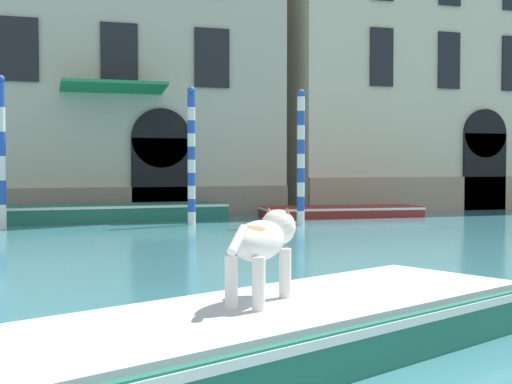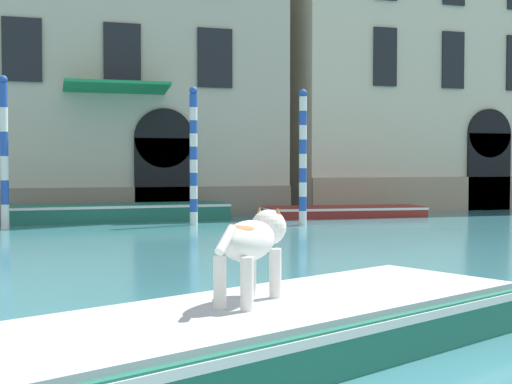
{
  "view_description": "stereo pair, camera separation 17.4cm",
  "coord_description": "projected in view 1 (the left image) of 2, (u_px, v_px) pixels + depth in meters",
  "views": [
    {
      "loc": [
        -1.55,
        -0.53,
        1.82
      ],
      "look_at": [
        3.19,
        14.39,
        1.2
      ],
      "focal_mm": 50.0,
      "sensor_mm": 36.0,
      "label": 1
    },
    {
      "loc": [
        -1.39,
        -0.58,
        1.82
      ],
      "look_at": [
        3.19,
        14.39,
        1.2
      ],
      "focal_mm": 50.0,
      "sensor_mm": 36.0,
      "label": 2
    }
  ],
  "objects": [
    {
      "name": "boat_foreground",
      "position": [
        145.0,
        357.0,
        5.71
      ],
      "size": [
        9.05,
        5.41,
        0.51
      ],
      "rotation": [
        0.0,
        0.0,
        0.41
      ],
      "color": "#1E6651",
      "rests_on": "ground_plane"
    },
    {
      "name": "dog_on_deck",
      "position": [
        263.0,
        241.0,
        6.78
      ],
      "size": [
        0.95,
        1.08,
        0.88
      ],
      "rotation": [
        0.0,
        0.0,
        0.87
      ],
      "color": "silver",
      "rests_on": "boat_foreground"
    },
    {
      "name": "mooring_pole_3",
      "position": [
        301.0,
        157.0,
        21.1
      ],
      "size": [
        0.24,
        0.24,
        4.03
      ],
      "color": "white",
      "rests_on": "ground_plane"
    },
    {
      "name": "palazzo_right",
      "position": [
        439.0,
        67.0,
        30.82
      ],
      "size": [
        14.5,
        6.13,
        12.04
      ],
      "color": "beige",
      "rests_on": "ground_plane"
    },
    {
      "name": "palazzo_left",
      "position": [
        109.0,
        8.0,
        26.5
      ],
      "size": [
        11.93,
        7.4,
        15.27
      ],
      "color": "#BCB29E",
      "rests_on": "ground_plane"
    },
    {
      "name": "boat_moored_far",
      "position": [
        341.0,
        211.0,
        24.53
      ],
      "size": [
        5.62,
        2.23,
        0.35
      ],
      "rotation": [
        0.0,
        0.0,
        -0.09
      ],
      "color": "maroon",
      "rests_on": "ground_plane"
    },
    {
      "name": "mooring_pole_2",
      "position": [
        2.0,
        151.0,
        19.84
      ],
      "size": [
        0.23,
        0.23,
        4.29
      ],
      "color": "white",
      "rests_on": "ground_plane"
    },
    {
      "name": "mooring_pole_0",
      "position": [
        191.0,
        155.0,
        21.14
      ],
      "size": [
        0.24,
        0.24,
        4.11
      ],
      "color": "white",
      "rests_on": "ground_plane"
    },
    {
      "name": "boat_moored_near_palazzo",
      "position": [
        119.0,
        212.0,
        22.55
      ],
      "size": [
        6.83,
        1.88,
        0.55
      ],
      "rotation": [
        0.0,
        0.0,
        0.04
      ],
      "color": "#1E6651",
      "rests_on": "ground_plane"
    }
  ]
}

